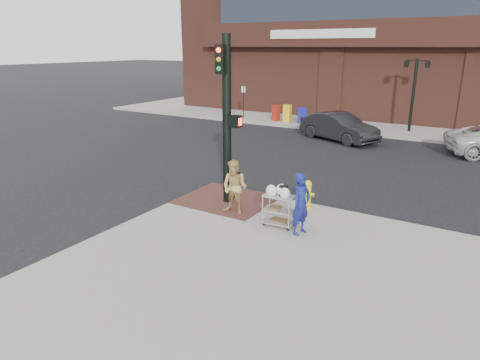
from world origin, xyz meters
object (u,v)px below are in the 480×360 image
Objects in this scene: woman_blue at (301,204)px; fire_hydrant at (308,194)px; sedan_dark at (339,127)px; utility_cart at (279,207)px; pedestrian_tan at (235,187)px; lamp_post at (414,87)px; traffic_signal_pole at (227,116)px.

woman_blue is 1.88m from fire_hydrant.
utility_cart is (2.55, -12.12, -0.06)m from sedan_dark.
woman_blue is 1.02× the size of pedestrian_tan.
lamp_post reaches higher than sedan_dark.
fire_hydrant is (-0.14, -14.46, -2.02)m from lamp_post.
lamp_post is at bearing -12.00° from sedan_dark.
woman_blue reaches higher than fire_hydrant.
lamp_post reaches higher than utility_cart.
woman_blue reaches higher than utility_cart.
utility_cart is (1.49, -0.14, -0.27)m from pedestrian_tan.
lamp_post is 14.60m from fire_hydrant.
traffic_signal_pole is at bearing 84.70° from woman_blue.
fire_hydrant is (-0.56, 1.76, -0.36)m from woman_blue.
pedestrian_tan is at bearing -96.34° from lamp_post.
utility_cart is 1.62m from fire_hydrant.
sedan_dark is at bearing 91.78° from traffic_signal_pole.
traffic_signal_pole reaches higher than woman_blue.
fire_hydrant is at bearing -90.54° from lamp_post.
utility_cart is at bearing 91.44° from woman_blue.
sedan_dark is (-2.83, -3.96, -1.89)m from lamp_post.
lamp_post is 16.19m from utility_cart.
pedestrian_tan is (-1.77, -15.93, -1.67)m from lamp_post.
pedestrian_tan reaches higher than fire_hydrant.
traffic_signal_pole is (-2.48, -15.23, 0.21)m from lamp_post.
woman_blue is 12.69m from sedan_dark.
sedan_dark is at bearing 101.89° from utility_cart.
fire_hydrant is at bearing -142.08° from sedan_dark.
sedan_dark is (-0.35, 11.27, -2.10)m from traffic_signal_pole.
sedan_dark is 3.82× the size of utility_cart.
pedestrian_tan is (-2.19, 0.29, -0.02)m from woman_blue.
pedestrian_tan is 12.02m from sedan_dark.
woman_blue is 1.85× the size of fire_hydrant.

